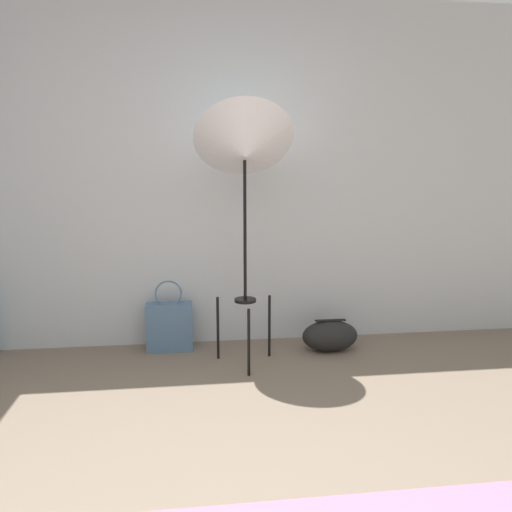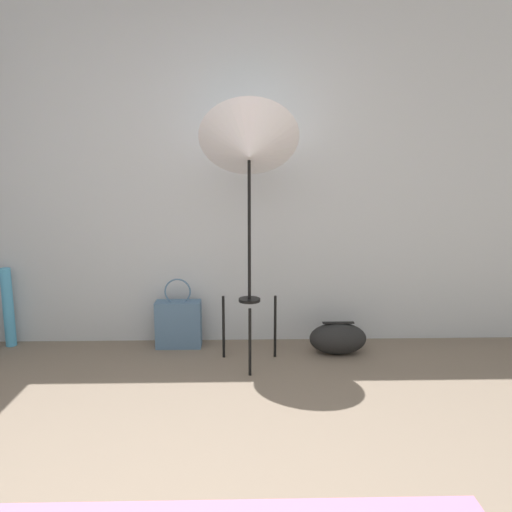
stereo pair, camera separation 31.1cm
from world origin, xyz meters
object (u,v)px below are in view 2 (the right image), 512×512
Objects in this scene: duffel_bag at (338,338)px; photo_umbrella at (249,150)px; tote_bag at (179,323)px; paper_roll at (8,307)px.

photo_umbrella is at bearing -166.54° from duffel_bag.
photo_umbrella is 1.52m from duffel_bag.
tote_bag is 1.21m from duffel_bag.
paper_roll is (-2.51, 0.23, 0.19)m from duffel_bag.
photo_umbrella is 2.93× the size of paper_roll.
photo_umbrella is 4.27× the size of duffel_bag.
photo_umbrella reaches higher than duffel_bag.
tote_bag is at bearing -2.49° from paper_roll.
photo_umbrella reaches higher than tote_bag.
tote_bag reaches higher than duffel_bag.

